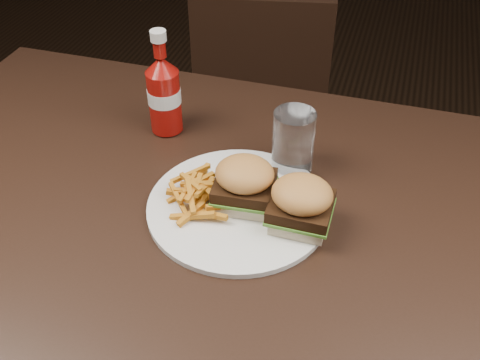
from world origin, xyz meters
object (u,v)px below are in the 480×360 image
(chair_far, at_px, (263,104))
(ketchup_bottle, at_px, (165,101))
(dining_table, at_px, (214,225))
(plate, at_px, (238,207))
(tumbler, at_px, (293,142))

(chair_far, bearing_deg, ketchup_bottle, 76.87)
(dining_table, bearing_deg, plate, 39.73)
(dining_table, height_order, ketchup_bottle, ketchup_bottle)
(chair_far, xyz_separation_m, tumbler, (0.22, -0.67, 0.38))
(chair_far, height_order, tumbler, tumbler)
(dining_table, distance_m, ketchup_bottle, 0.26)
(dining_table, distance_m, plate, 0.05)
(dining_table, xyz_separation_m, tumbler, (0.09, 0.15, 0.08))
(dining_table, relative_size, tumbler, 11.33)
(chair_far, height_order, plate, plate)
(plate, distance_m, ketchup_bottle, 0.26)
(dining_table, xyz_separation_m, chair_far, (-0.13, 0.82, -0.30))
(tumbler, bearing_deg, chair_far, 108.14)
(chair_far, height_order, ketchup_bottle, ketchup_bottle)
(dining_table, distance_m, chair_far, 0.88)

